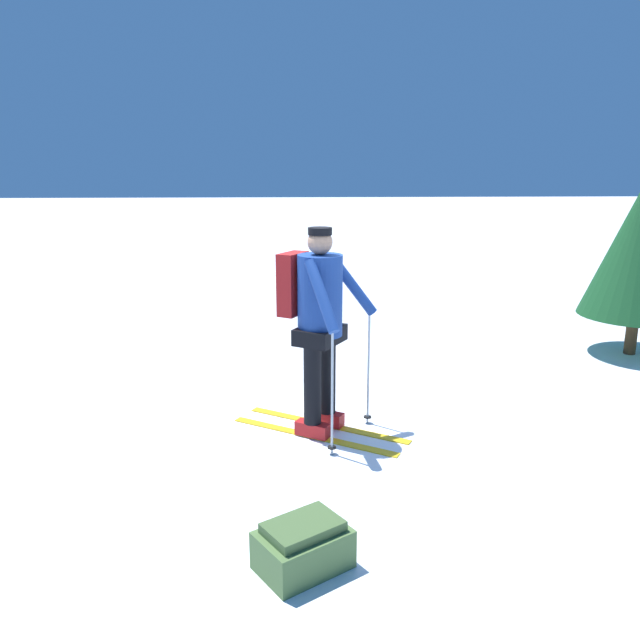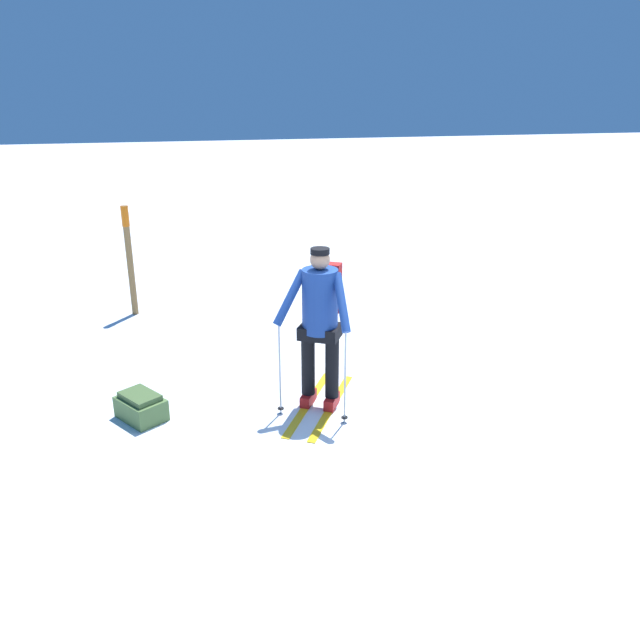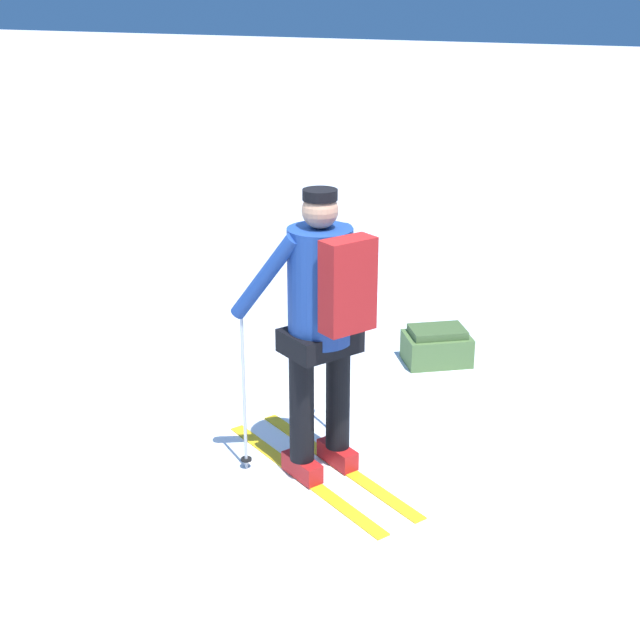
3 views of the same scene
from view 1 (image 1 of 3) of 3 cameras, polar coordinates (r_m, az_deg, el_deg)
ground_plane at (r=5.98m, az=3.15°, el=-8.51°), size 80.00×80.00×0.00m
skier at (r=5.27m, az=-0.20°, el=0.43°), size 1.55×1.13×1.79m
dropped_backpack at (r=3.84m, az=-1.55°, el=-19.99°), size 0.62×0.58×0.30m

